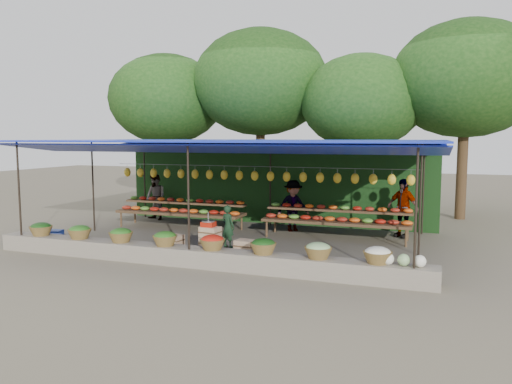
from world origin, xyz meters
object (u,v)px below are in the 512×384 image
(crate_counter, at_px, (209,246))
(blue_crate_front, at_px, (49,241))
(vendor_seated, at_px, (228,226))
(blue_crate_back, at_px, (53,235))
(weighing_scale, at_px, (208,223))

(crate_counter, distance_m, blue_crate_front, 4.53)
(vendor_seated, height_order, blue_crate_front, vendor_seated)
(vendor_seated, height_order, blue_crate_back, vendor_seated)
(vendor_seated, xyz_separation_m, blue_crate_back, (-4.99, -0.84, -0.41))
(vendor_seated, bearing_deg, weighing_scale, 112.39)
(weighing_scale, bearing_deg, vendor_seated, 91.33)
(crate_counter, height_order, blue_crate_back, crate_counter)
(weighing_scale, distance_m, vendor_seated, 1.29)
(vendor_seated, xyz_separation_m, blue_crate_front, (-4.47, -1.60, -0.39))
(blue_crate_front, relative_size, blue_crate_back, 1.16)
(blue_crate_back, bearing_deg, crate_counter, -17.53)
(crate_counter, bearing_deg, vendor_seated, 92.08)
(crate_counter, relative_size, vendor_seated, 2.13)
(crate_counter, bearing_deg, weighing_scale, 180.00)
(weighing_scale, height_order, blue_crate_back, weighing_scale)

